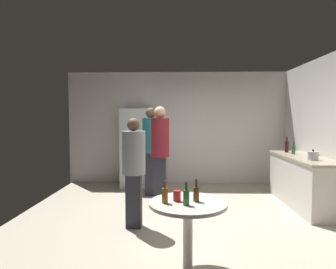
# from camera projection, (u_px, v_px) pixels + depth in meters

# --- Properties ---
(ground_plane) EXTENTS (5.20, 5.20, 0.10)m
(ground_plane) POSITION_uv_depth(u_px,v_px,m) (178.00, 224.00, 4.41)
(ground_plane) COLOR #B2A893
(wall_back) EXTENTS (5.32, 0.06, 2.70)m
(wall_back) POSITION_uv_depth(u_px,v_px,m) (177.00, 128.00, 6.95)
(wall_back) COLOR silver
(wall_back) RESTS_ON ground_plane
(refrigerator) EXTENTS (0.70, 0.68, 1.80)m
(refrigerator) POSITION_uv_depth(u_px,v_px,m) (137.00, 148.00, 6.58)
(refrigerator) COLOR silver
(refrigerator) RESTS_ON ground_plane
(kitchen_counter) EXTENTS (0.64, 1.92, 0.90)m
(kitchen_counter) POSITION_uv_depth(u_px,v_px,m) (304.00, 181.00, 5.12)
(kitchen_counter) COLOR beige
(kitchen_counter) RESTS_ON ground_plane
(kettle) EXTENTS (0.24, 0.17, 0.18)m
(kettle) POSITION_uv_depth(u_px,v_px,m) (313.00, 156.00, 4.68)
(kettle) COLOR #B2B2B7
(kettle) RESTS_ON kitchen_counter
(wine_bottle_on_counter) EXTENTS (0.08, 0.08, 0.31)m
(wine_bottle_on_counter) POSITION_uv_depth(u_px,v_px,m) (287.00, 146.00, 5.74)
(wine_bottle_on_counter) COLOR #3F141E
(wine_bottle_on_counter) RESTS_ON kitchen_counter
(beer_bottle_on_counter) EXTENTS (0.06, 0.06, 0.23)m
(beer_bottle_on_counter) POSITION_uv_depth(u_px,v_px,m) (293.00, 150.00, 5.46)
(beer_bottle_on_counter) COLOR #26662D
(beer_bottle_on_counter) RESTS_ON kitchen_counter
(foreground_table) EXTENTS (0.80, 0.80, 0.73)m
(foreground_table) POSITION_uv_depth(u_px,v_px,m) (188.00, 212.00, 2.91)
(foreground_table) COLOR beige
(foreground_table) RESTS_ON ground_plane
(beer_bottle_amber) EXTENTS (0.06, 0.06, 0.23)m
(beer_bottle_amber) POSITION_uv_depth(u_px,v_px,m) (165.00, 195.00, 2.86)
(beer_bottle_amber) COLOR #8C5919
(beer_bottle_amber) RESTS_ON foreground_table
(beer_bottle_brown) EXTENTS (0.06, 0.06, 0.23)m
(beer_bottle_brown) POSITION_uv_depth(u_px,v_px,m) (196.00, 193.00, 2.92)
(beer_bottle_brown) COLOR #593314
(beer_bottle_brown) RESTS_ON foreground_table
(beer_bottle_green) EXTENTS (0.06, 0.06, 0.23)m
(beer_bottle_green) POSITION_uv_depth(u_px,v_px,m) (186.00, 197.00, 2.79)
(beer_bottle_green) COLOR #26662D
(beer_bottle_green) RESTS_ON foreground_table
(plastic_cup_red) EXTENTS (0.08, 0.08, 0.11)m
(plastic_cup_red) POSITION_uv_depth(u_px,v_px,m) (177.00, 196.00, 2.93)
(plastic_cup_red) COLOR red
(plastic_cup_red) RESTS_ON foreground_table
(person_in_gray_shirt) EXTENTS (0.35, 0.35, 1.59)m
(person_in_gray_shirt) POSITION_uv_depth(u_px,v_px,m) (134.00, 164.00, 4.10)
(person_in_gray_shirt) COLOR #2D2D38
(person_in_gray_shirt) RESTS_ON ground_plane
(person_in_teal_shirt) EXTENTS (0.37, 0.37, 1.80)m
(person_in_teal_shirt) POSITION_uv_depth(u_px,v_px,m) (151.00, 144.00, 5.80)
(person_in_teal_shirt) COLOR #2D2D38
(person_in_teal_shirt) RESTS_ON ground_plane
(person_in_maroon_shirt) EXTENTS (0.37, 0.37, 1.80)m
(person_in_maroon_shirt) POSITION_uv_depth(u_px,v_px,m) (160.00, 147.00, 5.17)
(person_in_maroon_shirt) COLOR #2D2D38
(person_in_maroon_shirt) RESTS_ON ground_plane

